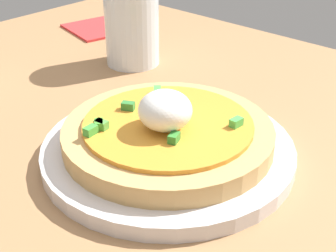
{
  "coord_description": "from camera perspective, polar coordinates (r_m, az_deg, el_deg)",
  "views": [
    {
      "loc": [
        26.18,
        -33.98,
        28.81
      ],
      "look_at": [
        -1.14,
        -3.76,
        5.72
      ],
      "focal_mm": 51.76,
      "sensor_mm": 36.0,
      "label": 1
    }
  ],
  "objects": [
    {
      "name": "dining_table",
      "position": [
        0.51,
        3.79,
        -3.41
      ],
      "size": [
        106.79,
        72.42,
        2.16
      ],
      "primitive_type": "cube",
      "color": "#A1744B",
      "rests_on": "ground"
    },
    {
      "name": "plate",
      "position": [
        0.48,
        0.0,
        -2.87
      ],
      "size": [
        24.96,
        24.96,
        1.56
      ],
      "primitive_type": "cylinder",
      "color": "silver",
      "rests_on": "dining_table"
    },
    {
      "name": "pizza",
      "position": [
        0.47,
        -0.05,
        -0.65
      ],
      "size": [
        20.63,
        20.63,
        6.18
      ],
      "color": "tan",
      "rests_on": "plate"
    },
    {
      "name": "cup_near",
      "position": [
        0.69,
        -4.28,
        11.72
      ],
      "size": [
        7.6,
        7.6,
        12.32
      ],
      "color": "silver",
      "rests_on": "dining_table"
    },
    {
      "name": "napkin",
      "position": [
        0.86,
        -7.96,
        11.39
      ],
      "size": [
        12.35,
        12.35,
        0.4
      ],
      "primitive_type": "cube",
      "rotation": [
        0.0,
        0.0,
        -0.22
      ],
      "color": "red",
      "rests_on": "dining_table"
    }
  ]
}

